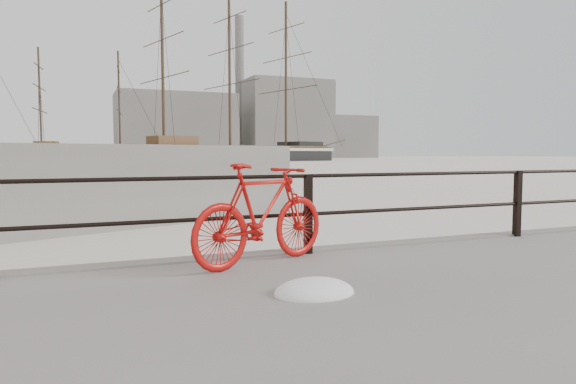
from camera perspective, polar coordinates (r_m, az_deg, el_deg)
name	(u,v)px	position (r m, az deg, el deg)	size (l,w,h in m)	color
ground	(508,257)	(8.75, 23.24, -6.65)	(400.00, 400.00, 0.00)	white
guardrail	(517,204)	(8.53, 24.14, -1.18)	(28.00, 0.10, 1.00)	black
bicycle	(262,214)	(5.83, -2.90, -2.44)	(1.91, 0.29, 1.16)	red
barque_black	(230,161)	(97.85, -6.43, 3.39)	(58.93, 19.29, 33.42)	black
schooner_mid	(82,163)	(90.85, -21.90, 3.03)	(26.53, 11.22, 19.30)	silver
industrial_west	(175,127)	(148.49, -12.40, 7.11)	(32.00, 18.00, 18.00)	gray
industrial_mid	(284,120)	(163.23, -0.43, 8.01)	(26.00, 20.00, 24.00)	gray
industrial_east	(341,137)	(177.32, 5.90, 6.08)	(20.00, 16.00, 14.00)	gray
smokestack	(240,88)	(164.51, -5.39, 11.46)	(2.80, 2.80, 44.00)	gray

